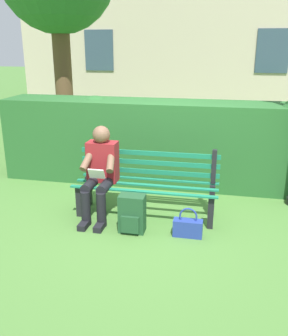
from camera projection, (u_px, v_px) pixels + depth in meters
The scene contains 7 objects.
ground at pixel (146, 215), 4.92m from camera, with size 60.00×60.00×0.00m, color #477533.
park_bench at pixel (147, 181), 4.86m from camera, with size 1.83×0.52×0.88m.
person_seated at pixel (100, 170), 4.74m from camera, with size 0.44×0.73×1.16m.
hedge_backdrop at pixel (184, 141), 5.85m from camera, with size 5.67×0.85×1.45m.
building_facade at pixel (189, 0), 11.96m from camera, with size 10.20×3.04×6.90m.
backpack at pixel (132, 214), 4.44m from camera, with size 0.30×0.26×0.46m.
handbag at pixel (188, 227), 4.36m from camera, with size 0.34×0.13×0.36m.
Camera 1 is at (-0.89, 4.38, 2.14)m, focal length 40.26 mm.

